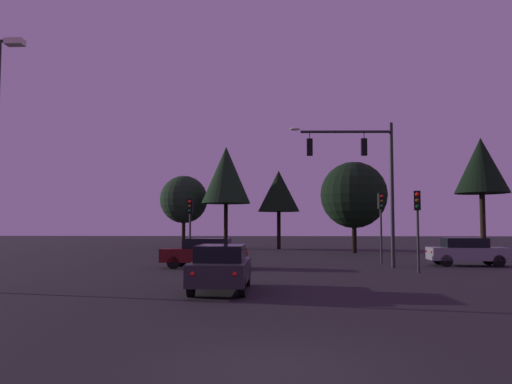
{
  "coord_description": "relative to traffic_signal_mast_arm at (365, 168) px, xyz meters",
  "views": [
    {
      "loc": [
        0.13,
        -7.75,
        2.12
      ],
      "look_at": [
        -1.37,
        19.41,
        3.97
      ],
      "focal_mm": 35.94,
      "sensor_mm": 36.0,
      "label": 1
    }
  ],
  "objects": [
    {
      "name": "car_nearside_lane",
      "position": [
        -6.31,
        -9.99,
        -4.38
      ],
      "size": [
        1.82,
        4.51,
        1.52
      ],
      "color": "#232328",
      "rests_on": "ground"
    },
    {
      "name": "traffic_light_corner_right",
      "position": [
        1.4,
        3.19,
        -2.29
      ],
      "size": [
        0.36,
        0.38,
        4.06
      ],
      "color": "#232326",
      "rests_on": "ground"
    },
    {
      "name": "ground_plane",
      "position": [
        -4.36,
        5.32,
        -5.18
      ],
      "size": [
        168.0,
        168.0,
        0.0
      ],
      "primitive_type": "plane",
      "color": "black",
      "rests_on": "ground"
    },
    {
      "name": "tree_center_horizon",
      "position": [
        -4.75,
        21.71,
        0.31
      ],
      "size": [
        3.96,
        3.96,
        7.47
      ],
      "color": "black",
      "rests_on": "ground"
    },
    {
      "name": "tree_right_cluster",
      "position": [
        -14.22,
        23.49,
        -0.36
      ],
      "size": [
        4.73,
        4.73,
        7.2
      ],
      "color": "black",
      "rests_on": "ground"
    },
    {
      "name": "tree_lot_edge",
      "position": [
        1.45,
        15.11,
        -0.48
      ],
      "size": [
        5.43,
        5.43,
        7.42
      ],
      "color": "black",
      "rests_on": "ground"
    },
    {
      "name": "traffic_signal_mast_arm",
      "position": [
        0.0,
        0.0,
        0.0
      ],
      "size": [
        5.43,
        0.54,
        7.59
      ],
      "color": "#232326",
      "rests_on": "ground"
    },
    {
      "name": "car_crossing_right",
      "position": [
        5.65,
        1.54,
        -4.39
      ],
      "size": [
        4.18,
        1.93,
        1.52
      ],
      "color": "gray",
      "rests_on": "ground"
    },
    {
      "name": "tree_behind_sign",
      "position": [
        8.74,
        7.31,
        0.92
      ],
      "size": [
        3.48,
        3.48,
        7.99
      ],
      "color": "black",
      "rests_on": "ground"
    },
    {
      "name": "traffic_light_corner_left",
      "position": [
        -9.91,
        3.72,
        -2.46
      ],
      "size": [
        0.3,
        0.35,
        3.81
      ],
      "color": "#232326",
      "rests_on": "ground"
    },
    {
      "name": "tree_left_far",
      "position": [
        -9.72,
        21.06,
        1.81
      ],
      "size": [
        4.62,
        4.62,
        9.71
      ],
      "color": "black",
      "rests_on": "ground"
    },
    {
      "name": "traffic_light_median",
      "position": [
        1.94,
        -2.86,
        -2.48
      ],
      "size": [
        0.35,
        0.38,
        3.78
      ],
      "color": "#232326",
      "rests_on": "ground"
    },
    {
      "name": "car_crossing_left",
      "position": [
        -8.3,
        -0.66,
        -4.38
      ],
      "size": [
        4.41,
        1.85,
        1.52
      ],
      "color": "#4C0F0F",
      "rests_on": "ground"
    }
  ]
}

